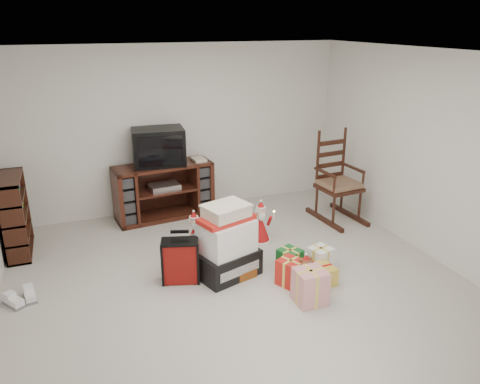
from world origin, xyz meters
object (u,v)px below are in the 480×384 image
rocking_chair (336,188)px  mrs_claus_figurine (194,235)px  santa_figurine (261,226)px  sneaker_pair (22,298)px  gift_pile (227,245)px  crt_television (159,147)px  tv_stand (164,191)px  teddy_bear (305,273)px  bookshelf (15,217)px  red_suitcase (181,261)px  gift_cluster (304,270)px

rocking_chair → mrs_claus_figurine: size_ratio=2.54×
mrs_claus_figurine → santa_figurine: bearing=-5.6°
sneaker_pair → mrs_claus_figurine: bearing=-10.3°
rocking_chair → gift_pile: bearing=-158.8°
rocking_chair → crt_television: (-2.41, 0.96, 0.62)m
sneaker_pair → crt_television: (1.87, 1.77, 1.04)m
tv_stand → mrs_claus_figurine: bearing=-90.2°
teddy_bear → santa_figurine: size_ratio=0.58×
mrs_claus_figurine → crt_television: bearing=97.3°
tv_stand → gift_pile: (0.31, -1.96, -0.03)m
gift_pile → crt_television: bearing=81.7°
bookshelf → sneaker_pair: 1.34m
santa_figurine → crt_television: (-1.04, 1.34, 0.86)m
rocking_chair → crt_television: bearing=153.1°
gift_pile → red_suitcase: bearing=157.6°
rocking_chair → sneaker_pair: (-4.28, -0.81, -0.42)m
rocking_chair → gift_cluster: bearing=-136.7°
teddy_bear → gift_cluster: size_ratio=0.36×
gift_pile → crt_television: (-0.34, 1.99, 0.71)m
sneaker_pair → teddy_bear: bearing=-38.7°
gift_cluster → red_suitcase: bearing=159.4°
gift_cluster → crt_television: 2.84m
teddy_bear → gift_cluster: bearing=69.6°
rocking_chair → tv_stand: bearing=153.3°
rocking_chair → gift_cluster: size_ratio=1.43×
bookshelf → red_suitcase: 2.28m
crt_television → sneaker_pair: bearing=-131.0°
sneaker_pair → gift_cluster: 3.05m
red_suitcase → crt_television: crt_television is taller
santa_figurine → sneaker_pair: (-2.91, -0.43, -0.18)m
red_suitcase → crt_television: bearing=100.5°
bookshelf → teddy_bear: bearing=-33.4°
rocking_chair → gift_pile: size_ratio=1.60×
bookshelf → crt_television: size_ratio=1.30×
gift_cluster → crt_television: bearing=114.5°
bookshelf → gift_cluster: (3.05, -1.93, -0.34)m
gift_pile → teddy_bear: bearing=-53.1°
bookshelf → rocking_chair: rocking_chair is taller
sneaker_pair → crt_television: size_ratio=0.48×
rocking_chair → gift_cluster: 2.00m
bookshelf → gift_cluster: size_ratio=1.05×
santa_figurine → crt_television: 1.90m
red_suitcase → crt_television: size_ratio=0.77×
red_suitcase → santa_figurine: red_suitcase is taller
crt_television → gift_pile: bearing=-74.7°
bookshelf → gift_pile: bookshelf is taller
tv_stand → santa_figurine: 1.67m
rocking_chair → teddy_bear: bearing=-136.0°
rocking_chair → red_suitcase: 2.79m
tv_stand → gift_cluster: tv_stand is taller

